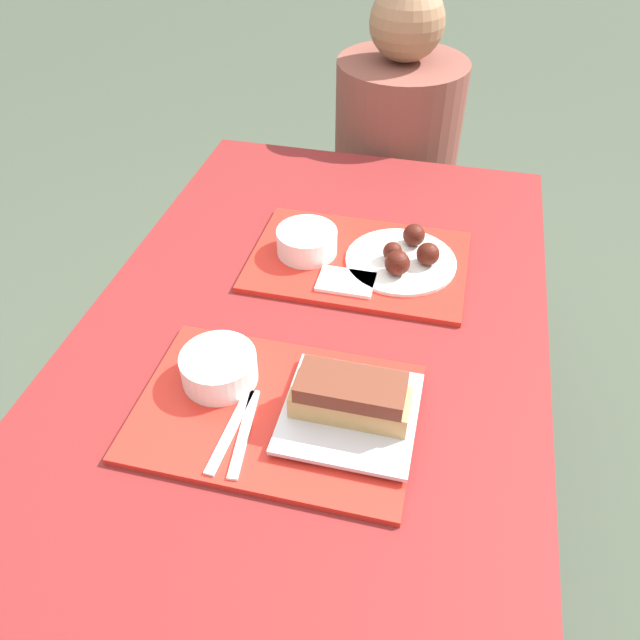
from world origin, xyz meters
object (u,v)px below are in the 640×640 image
Objects in this scene: bowl_coleslaw_near at (219,366)px; brisket_sandwich_plate at (350,404)px; wings_plate_far at (405,256)px; tray_near at (276,412)px; bowl_coleslaw_far at (307,240)px; person_seated_across at (398,128)px; tray_far at (358,261)px.

brisket_sandwich_plate is (0.23, -0.03, 0.00)m from bowl_coleslaw_near.
brisket_sandwich_plate is 0.92× the size of wings_plate_far.
tray_near is 0.46m from wings_plate_far.
bowl_coleslaw_far is at bearing 113.01° from brisket_sandwich_plate.
brisket_sandwich_plate is at bearing -93.80° from wings_plate_far.
person_seated_across is (0.15, 1.09, -0.06)m from bowl_coleslaw_near.
tray_near is 1.95× the size of wings_plate_far.
person_seated_across is (-0.02, 0.70, -0.02)m from tray_far.
wings_plate_far is (0.03, 0.43, -0.01)m from brisket_sandwich_plate.
bowl_coleslaw_far is 0.21m from wings_plate_far.
tray_far is at bearing 98.99° from brisket_sandwich_plate.
tray_far is 2.13× the size of brisket_sandwich_plate.
tray_far is 0.67× the size of person_seated_across.
wings_plate_far is at bearing 86.20° from brisket_sandwich_plate.
person_seated_across is (-0.08, 1.12, -0.06)m from brisket_sandwich_plate.
tray_near is 0.67× the size of person_seated_across.
wings_plate_far reaches higher than bowl_coleslaw_near.
bowl_coleslaw_near is at bearing -97.53° from bowl_coleslaw_far.
brisket_sandwich_plate is 0.45m from bowl_coleslaw_far.
person_seated_across is (-0.11, 0.69, -0.05)m from wings_plate_far.
brisket_sandwich_plate is 0.32× the size of person_seated_across.
bowl_coleslaw_near is 0.60× the size of brisket_sandwich_plate.
wings_plate_far is at bearing -80.93° from person_seated_across.
brisket_sandwich_plate reaches higher than wings_plate_far.
tray_near is at bearing -108.56° from wings_plate_far.
brisket_sandwich_plate is (0.07, -0.42, 0.04)m from tray_far.
bowl_coleslaw_far is at bearing -179.11° from tray_far.
wings_plate_far reaches higher than tray_near.
bowl_coleslaw_far is at bearing -97.73° from person_seated_across.
person_seated_across is at bearing 88.14° from tray_near.
brisket_sandwich_plate reaches higher than bowl_coleslaw_far.
bowl_coleslaw_near and bowl_coleslaw_far have the same top height.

